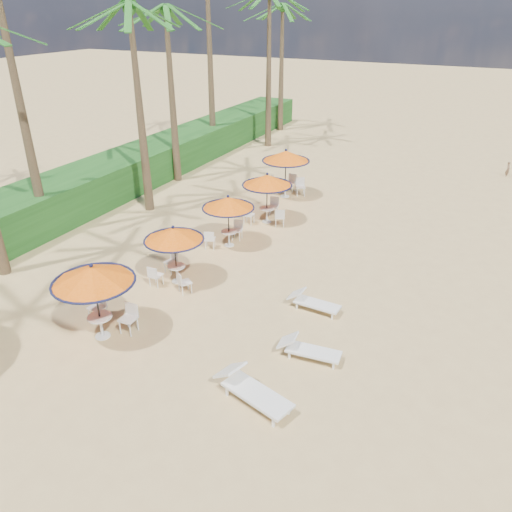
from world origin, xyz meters
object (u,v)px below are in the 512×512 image
Objects in this scene: station_0 at (95,281)px; lounger_far at (312,302)px; lounger_near at (250,388)px; lounger_mid at (307,349)px; station_2 at (228,207)px; station_4 at (286,161)px; station_1 at (173,241)px; station_3 at (267,186)px.

lounger_far is at bearing 38.73° from station_0.
lounger_mid is (0.67, 2.22, -0.07)m from lounger_near.
station_2 is 6.50m from station_4.
station_2 is at bearing 86.40° from station_1.
station_0 is at bearing -169.05° from lounger_mid.
lounger_near is 1.31× the size of lounger_far.
station_0 is 1.13× the size of station_1.
station_1 is at bearing -171.61° from lounger_far.
station_2 is 5.85m from lounger_far.
lounger_mid is at bearing -18.82° from station_1.
station_3 is 1.01× the size of lounger_near.
lounger_far is (-0.75, 2.42, -0.01)m from lounger_mid.
lounger_far is (5.02, 0.45, -1.32)m from station_1.
station_2 is at bearing 130.30° from lounger_mid.
lounger_mid is at bearing 16.12° from station_0.
station_0 is 1.41× the size of lounger_far.
station_2 is at bearing 150.88° from lounger_far.
station_1 is 0.95× the size of lounger_near.
lounger_near is at bearing -112.08° from lounger_mid.
lounger_mid is at bearing -69.56° from lounger_far.
station_4 is (-0.58, 3.54, 0.13)m from station_3.
station_3 is 7.58m from lounger_far.
lounger_near is at bearing -39.37° from station_1.
station_4 is (0.14, 13.66, -0.06)m from station_0.
station_2 is 7.91m from lounger_mid.
station_4 reaches higher than station_1.
station_1 is 6.24m from lounger_mid.
lounger_near is at bearing -70.27° from station_4.
station_0 is 6.35m from lounger_mid.
lounger_near is at bearing -5.59° from station_0.
lounger_far is (5.00, -9.53, -1.55)m from station_4.
station_4 is at bearing 120.91° from lounger_far.
station_3 is at bearing -80.75° from station_4.
station_4 is 1.37× the size of lounger_mid.
station_1 is at bearing 156.01° from lounger_mid.
station_2 is at bearing -97.24° from station_3.
station_3 is (0.37, 2.95, 0.03)m from station_2.
station_1 is 1.00× the size of station_2.
lounger_mid is at bearing -64.29° from station_4.
station_0 is 1.13× the size of station_2.
station_1 is 3.50m from station_2.
station_4 reaches higher than station_3.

